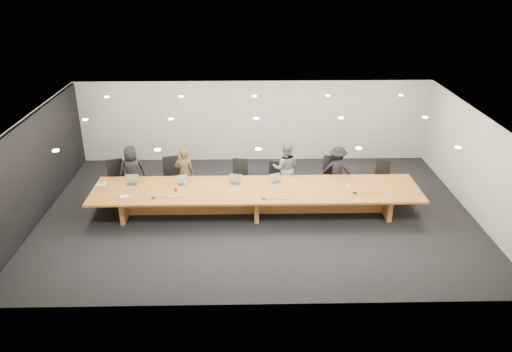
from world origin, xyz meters
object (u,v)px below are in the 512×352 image
(amber_mug, at_px, (176,190))
(laptop_a, at_px, (131,180))
(person_b, at_px, (184,173))
(mic_center, at_px, (264,198))
(paper_cup_near, at_px, (290,183))
(chair_mid_right, at_px, (274,178))
(laptop_c, at_px, (235,180))
(chair_far_left, at_px, (117,178))
(paper_cup_far, at_px, (348,186))
(av_box, at_px, (125,197))
(chair_mid_left, at_px, (239,178))
(chair_right, at_px, (331,176))
(chair_far_right, at_px, (383,178))
(person_c, at_px, (286,168))
(mic_right, at_px, (355,192))
(conference_table, at_px, (256,196))
(chair_left, at_px, (173,176))
(person_a, at_px, (132,172))
(laptop_d, at_px, (276,179))
(person_d, at_px, (337,170))
(mic_left, at_px, (153,197))
(laptop_b, at_px, (183,181))
(water_bottle, at_px, (185,185))

(amber_mug, bearing_deg, laptop_a, 161.94)
(person_b, bearing_deg, mic_center, 136.19)
(paper_cup_near, bearing_deg, chair_mid_right, 111.97)
(laptop_c, relative_size, amber_mug, 3.59)
(chair_far_left, height_order, paper_cup_far, chair_far_left)
(av_box, distance_m, mic_center, 3.68)
(chair_far_left, height_order, chair_mid_left, chair_far_left)
(paper_cup_far, bearing_deg, laptop_c, 174.73)
(chair_mid_right, distance_m, chair_right, 1.71)
(person_b, height_order, av_box, person_b)
(chair_far_right, height_order, person_c, person_c)
(paper_cup_near, relative_size, paper_cup_far, 0.91)
(chair_mid_left, height_order, mic_right, chair_mid_left)
(chair_right, bearing_deg, amber_mug, -158.80)
(conference_table, height_order, chair_far_left, chair_far_left)
(chair_left, bearing_deg, av_box, -136.90)
(person_a, bearing_deg, laptop_c, 143.44)
(laptop_d, height_order, mic_center, laptop_d)
(paper_cup_far, relative_size, av_box, 0.44)
(paper_cup_far, bearing_deg, chair_far_right, 41.92)
(chair_mid_left, distance_m, laptop_a, 3.15)
(chair_right, relative_size, person_d, 0.79)
(av_box, relative_size, mic_center, 1.77)
(conference_table, relative_size, person_c, 5.58)
(person_b, distance_m, amber_mug, 1.24)
(chair_far_left, distance_m, paper_cup_far, 6.77)
(chair_mid_right, relative_size, chair_far_right, 0.97)
(laptop_c, xyz_separation_m, mic_center, (0.77, -0.94, -0.12))
(av_box, bearing_deg, laptop_c, 0.31)
(person_a, bearing_deg, person_c, 160.57)
(chair_right, bearing_deg, mic_left, -156.29)
(laptop_a, distance_m, laptop_d, 4.05)
(mic_left, xyz_separation_m, mic_center, (2.92, -0.12, 0.00))
(chair_mid_left, xyz_separation_m, chair_mid_right, (1.05, 0.05, -0.05))
(chair_left, xyz_separation_m, paper_cup_far, (5.01, -1.26, 0.22))
(laptop_b, bearing_deg, av_box, -176.22)
(chair_left, bearing_deg, amber_mug, -94.71)
(conference_table, bearing_deg, person_b, 151.58)
(laptop_c, height_order, paper_cup_far, laptop_c)
(person_c, bearing_deg, mic_center, 74.30)
(chair_mid_left, height_order, person_d, person_d)
(chair_right, bearing_deg, water_bottle, -159.86)
(person_b, xyz_separation_m, mic_center, (2.28, -1.76, 0.01))
(chair_mid_left, relative_size, mic_center, 8.75)
(chair_far_right, relative_size, amber_mug, 10.96)
(chair_left, xyz_separation_m, person_d, (4.92, -0.02, 0.17))
(chair_mid_right, xyz_separation_m, paper_cup_near, (0.39, -0.96, 0.30))
(laptop_d, height_order, mic_left, laptop_d)
(chair_mid_right, distance_m, mic_right, 2.62)
(laptop_b, distance_m, paper_cup_near, 3.01)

